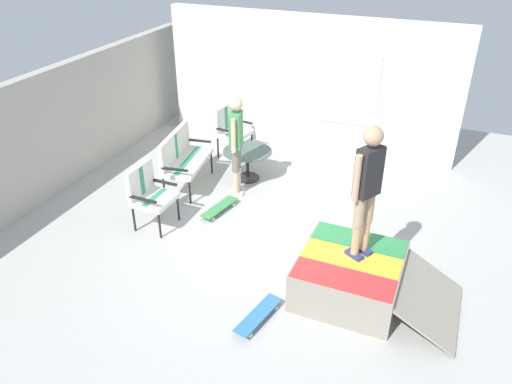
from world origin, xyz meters
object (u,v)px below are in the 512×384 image
at_px(patio_chair_near_house, 230,126).
at_px(skateboard_spare, 258,315).
at_px(person_watching, 236,138).
at_px(skateboard_by_bench, 220,208).
at_px(patio_bench, 182,155).
at_px(skate_ramp, 352,276).
at_px(patio_chair_by_wall, 148,191).
at_px(patio_table, 248,159).
at_px(person_skater, 367,183).

relative_size(patio_chair_near_house, skateboard_spare, 1.24).
bearing_deg(person_watching, skateboard_by_bench, 179.65).
bearing_deg(skateboard_spare, patio_bench, 43.72).
xyz_separation_m(skate_ramp, patio_chair_by_wall, (0.42, 3.33, 0.33)).
bearing_deg(skateboard_by_bench, skateboard_spare, -143.51).
bearing_deg(patio_chair_near_house, skate_ramp, -135.24).
bearing_deg(patio_table, skate_ramp, -134.11).
height_order(skate_ramp, patio_table, skate_ramp).
xyz_separation_m(skate_ramp, patio_chair_near_house, (3.29, 3.26, 0.33)).
bearing_deg(skateboard_by_bench, person_skater, -112.75).
relative_size(skate_ramp, person_skater, 1.16).
distance_m(patio_chair_near_house, patio_chair_by_wall, 2.87).
relative_size(skate_ramp, skateboard_spare, 2.48).
xyz_separation_m(patio_chair_by_wall, skateboard_spare, (-1.35, -2.40, -0.53)).
height_order(patio_chair_near_house, person_skater, person_skater).
bearing_deg(person_watching, skateboard_spare, -151.15).
bearing_deg(patio_chair_by_wall, skateboard_spare, -119.37).
relative_size(patio_chair_by_wall, skateboard_by_bench, 1.24).
height_order(patio_bench, patio_chair_near_house, same).
distance_m(skate_ramp, person_skater, 1.32).
xyz_separation_m(patio_bench, patio_chair_by_wall, (-1.32, -0.16, -0.00)).
xyz_separation_m(patio_chair_near_house, patio_table, (-0.86, -0.75, -0.21)).
xyz_separation_m(person_watching, skateboard_by_bench, (-0.71, 0.00, -0.97)).
relative_size(patio_chair_by_wall, person_skater, 0.58).
bearing_deg(person_watching, patio_bench, 97.08).
distance_m(patio_chair_near_house, person_skater, 4.68).
bearing_deg(patio_chair_by_wall, skateboard_by_bench, -49.08).
xyz_separation_m(patio_chair_by_wall, person_skater, (-0.31, -3.36, 0.99)).
distance_m(skate_ramp, skateboard_spare, 1.33).
bearing_deg(person_watching, skate_ramp, -127.12).
height_order(person_skater, skateboard_by_bench, person_skater).
bearing_deg(patio_chair_by_wall, patio_table, -22.23).
height_order(patio_chair_near_house, person_watching, person_watching).
bearing_deg(patio_bench, skateboard_by_bench, -119.99).
height_order(patio_table, skateboard_spare, patio_table).
bearing_deg(skateboard_by_bench, patio_bench, 60.01).
xyz_separation_m(patio_chair_near_house, skateboard_spare, (-4.22, -2.33, -0.53)).
relative_size(person_watching, person_skater, 1.01).
distance_m(patio_chair_near_house, skateboard_by_bench, 2.33).
distance_m(skate_ramp, patio_bench, 3.92).
height_order(patio_chair_near_house, skateboard_by_bench, patio_chair_near_house).
bearing_deg(person_skater, person_watching, 54.89).
distance_m(person_watching, skateboard_spare, 3.34).
relative_size(patio_bench, skateboard_by_bench, 1.60).
distance_m(patio_table, skateboard_by_bench, 1.31).
bearing_deg(skateboard_spare, skate_ramp, -45.14).
height_order(patio_bench, person_skater, person_skater).
xyz_separation_m(patio_bench, person_watching, (0.13, -1.02, 0.44)).
height_order(patio_table, person_skater, person_skater).
height_order(person_skater, skateboard_spare, person_skater).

